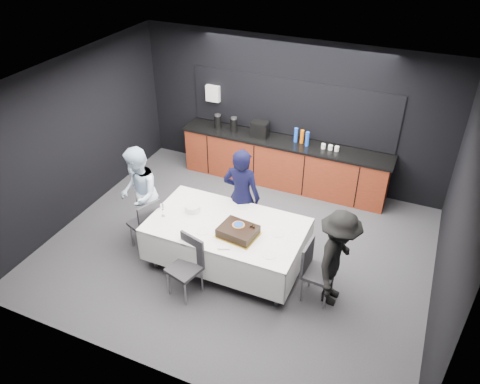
% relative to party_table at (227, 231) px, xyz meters
% --- Properties ---
extents(ground, '(6.00, 6.00, 0.00)m').
position_rel_party_table_xyz_m(ground, '(0.00, 0.40, -0.64)').
color(ground, '#403F44').
rests_on(ground, ground).
extents(room_shell, '(6.04, 5.04, 2.82)m').
position_rel_party_table_xyz_m(room_shell, '(0.00, 0.40, 1.22)').
color(room_shell, white).
rests_on(room_shell, ground).
extents(kitchenette, '(4.10, 0.64, 2.05)m').
position_rel_party_table_xyz_m(kitchenette, '(-0.02, 2.62, -0.10)').
color(kitchenette, maroon).
rests_on(kitchenette, ground).
extents(party_table, '(2.32, 1.32, 0.78)m').
position_rel_party_table_xyz_m(party_table, '(0.00, 0.00, 0.00)').
color(party_table, '#99999E').
rests_on(party_table, ground).
extents(cake_assembly, '(0.61, 0.52, 0.17)m').
position_rel_party_table_xyz_m(cake_assembly, '(0.26, -0.17, 0.21)').
color(cake_assembly, gold).
rests_on(cake_assembly, party_table).
extents(plate_stack, '(0.23, 0.23, 0.10)m').
position_rel_party_table_xyz_m(plate_stack, '(-0.62, 0.10, 0.19)').
color(plate_stack, white).
rests_on(plate_stack, party_table).
extents(loose_plate_near, '(0.20, 0.20, 0.01)m').
position_rel_party_table_xyz_m(loose_plate_near, '(-0.25, -0.29, 0.14)').
color(loose_plate_near, white).
rests_on(loose_plate_near, party_table).
extents(loose_plate_right_a, '(0.20, 0.20, 0.01)m').
position_rel_party_table_xyz_m(loose_plate_right_a, '(0.77, 0.10, 0.14)').
color(loose_plate_right_a, white).
rests_on(loose_plate_right_a, party_table).
extents(loose_plate_right_b, '(0.20, 0.20, 0.01)m').
position_rel_party_table_xyz_m(loose_plate_right_b, '(0.83, -0.38, 0.14)').
color(loose_plate_right_b, white).
rests_on(loose_plate_right_b, party_table).
extents(loose_plate_far, '(0.19, 0.19, 0.01)m').
position_rel_party_table_xyz_m(loose_plate_far, '(0.06, 0.51, 0.14)').
color(loose_plate_far, white).
rests_on(loose_plate_far, party_table).
extents(fork_pile, '(0.20, 0.16, 0.03)m').
position_rel_party_table_xyz_m(fork_pile, '(0.19, -0.50, 0.15)').
color(fork_pile, white).
rests_on(fork_pile, party_table).
extents(champagne_flute, '(0.06, 0.06, 0.22)m').
position_rel_party_table_xyz_m(champagne_flute, '(-0.97, -0.20, 0.30)').
color(champagne_flute, white).
rests_on(champagne_flute, party_table).
extents(chair_left, '(0.54, 0.54, 0.92)m').
position_rel_party_table_xyz_m(chair_left, '(-1.33, -0.16, -0.11)').
color(chair_left, '#2B2B30').
rests_on(chair_left, ground).
extents(chair_right, '(0.45, 0.45, 0.92)m').
position_rel_party_table_xyz_m(chair_right, '(1.40, -0.12, -0.11)').
color(chair_right, '#2B2B30').
rests_on(chair_right, ground).
extents(chair_near, '(0.52, 0.52, 0.92)m').
position_rel_party_table_xyz_m(chair_near, '(-0.27, -0.72, -0.11)').
color(chair_near, '#2B2B30').
rests_on(chair_near, ground).
extents(person_center, '(0.63, 0.43, 1.69)m').
position_rel_party_table_xyz_m(person_center, '(-0.05, 0.68, 0.20)').
color(person_center, black).
rests_on(person_center, ground).
extents(person_left, '(0.95, 1.00, 1.63)m').
position_rel_party_table_xyz_m(person_left, '(-1.61, 0.10, 0.17)').
color(person_left, '#C6E0F9').
rests_on(person_left, ground).
extents(person_right, '(0.62, 1.00, 1.51)m').
position_rel_party_table_xyz_m(person_right, '(1.69, -0.07, 0.11)').
color(person_right, black).
rests_on(person_right, ground).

